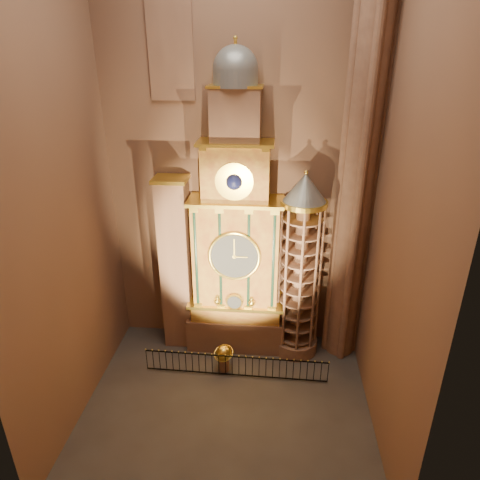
# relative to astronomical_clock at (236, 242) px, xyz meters

# --- Properties ---
(floor) EXTENTS (14.00, 14.00, 0.00)m
(floor) POSITION_rel_astronomical_clock_xyz_m (0.00, -4.96, -6.68)
(floor) COLOR #383330
(floor) RESTS_ON ground
(wall_back) EXTENTS (22.00, 0.00, 22.00)m
(wall_back) POSITION_rel_astronomical_clock_xyz_m (0.00, 1.04, 4.32)
(wall_back) COLOR #896249
(wall_back) RESTS_ON floor
(wall_left) EXTENTS (0.00, 22.00, 22.00)m
(wall_left) POSITION_rel_astronomical_clock_xyz_m (-7.00, -4.96, 4.32)
(wall_left) COLOR #896249
(wall_left) RESTS_ON floor
(wall_right) EXTENTS (0.00, 22.00, 22.00)m
(wall_right) POSITION_rel_astronomical_clock_xyz_m (7.00, -4.96, 4.32)
(wall_right) COLOR #896249
(wall_right) RESTS_ON floor
(astronomical_clock) EXTENTS (5.60, 2.41, 16.70)m
(astronomical_clock) POSITION_rel_astronomical_clock_xyz_m (0.00, 0.00, 0.00)
(astronomical_clock) COLOR #8C634C
(astronomical_clock) RESTS_ON floor
(portrait_tower) EXTENTS (1.80, 1.60, 10.20)m
(portrait_tower) POSITION_rel_astronomical_clock_xyz_m (-3.40, 0.02, -1.53)
(portrait_tower) COLOR #8C634C
(portrait_tower) RESTS_ON floor
(stair_turret) EXTENTS (2.50, 2.50, 10.80)m
(stair_turret) POSITION_rel_astronomical_clock_xyz_m (3.50, -0.26, -1.41)
(stair_turret) COLOR #8C634C
(stair_turret) RESTS_ON floor
(gothic_pier) EXTENTS (2.04, 2.04, 22.00)m
(gothic_pier) POSITION_rel_astronomical_clock_xyz_m (6.10, 0.04, 4.32)
(gothic_pier) COLOR #8C634C
(gothic_pier) RESTS_ON floor
(stained_glass_window) EXTENTS (2.20, 0.14, 5.20)m
(stained_glass_window) POSITION_rel_astronomical_clock_xyz_m (-3.20, 0.95, 9.82)
(stained_glass_window) COLOR navy
(stained_glass_window) RESTS_ON wall_back
(celestial_globe) EXTENTS (1.40, 1.37, 1.57)m
(celestial_globe) POSITION_rel_astronomical_clock_xyz_m (-0.48, -2.43, -5.74)
(celestial_globe) COLOR #8C634C
(celestial_globe) RESTS_ON floor
(iron_railing) EXTENTS (9.78, 0.25, 1.29)m
(iron_railing) POSITION_rel_astronomical_clock_xyz_m (0.22, -2.91, -5.98)
(iron_railing) COLOR black
(iron_railing) RESTS_ON floor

